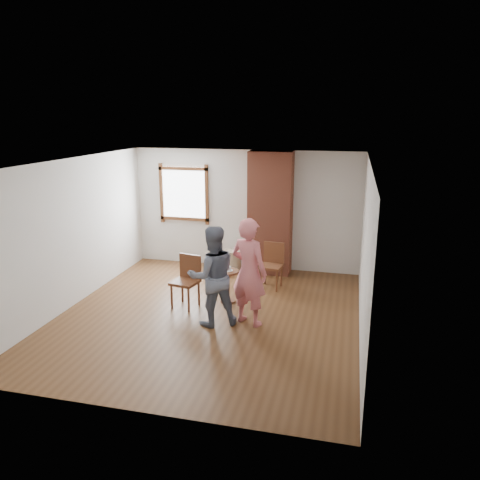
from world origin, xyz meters
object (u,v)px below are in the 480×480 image
Objects in this scene: man at (213,276)px; dining_chair_left at (187,278)px; stoneware_crock at (233,260)px; dining_chair_right at (272,263)px; person_pink at (249,272)px; side_table at (228,281)px.

dining_chair_left is at bearing -72.27° from man.
dining_chair_right is at bearing -37.92° from stoneware_crock.
man is at bearing -101.76° from dining_chair_right.
dining_chair_left is 1.36m from person_pink.
side_table is at bearing -117.27° from dining_chair_right.
dining_chair_left is at bearing -128.77° from dining_chair_right.
person_pink is (-0.08, -1.74, 0.39)m from dining_chair_right.
person_pink is (0.56, 0.16, 0.06)m from man.
dining_chair_right is at bearing 56.32° from dining_chair_left.
dining_chair_right is 1.79m from person_pink.
dining_chair_left reaches higher than dining_chair_right.
side_table is 0.36× the size of man.
man is (0.67, -0.63, 0.31)m from dining_chair_left.
dining_chair_left reaches higher than side_table.
person_pink is at bearing 166.99° from man.
side_table is at bearing -118.74° from man.
person_pink reaches higher than man.
stoneware_crock is 2.10m from dining_chair_left.
person_pink is (0.57, -0.79, 0.48)m from side_table.
side_table reaches higher than stoneware_crock.
dining_chair_left reaches higher than stoneware_crock.
stoneware_crock is at bearing -47.56° from person_pink.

